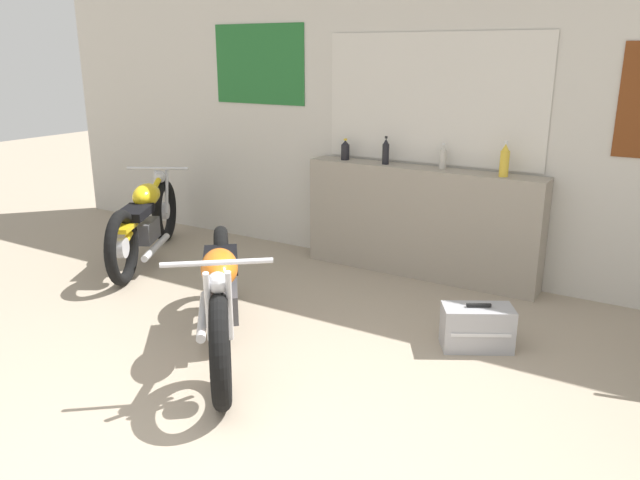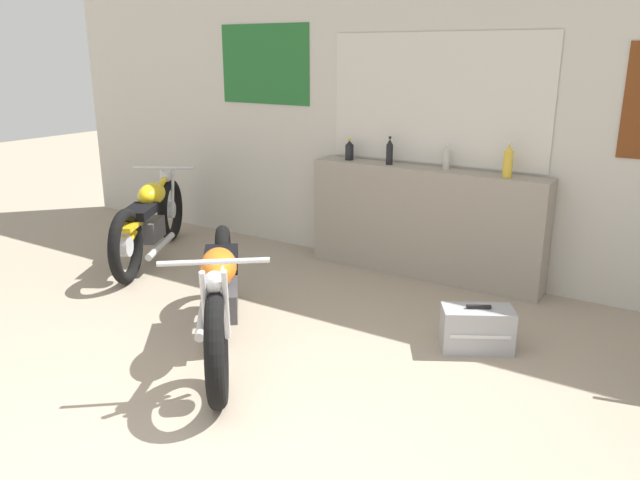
% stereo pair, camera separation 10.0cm
% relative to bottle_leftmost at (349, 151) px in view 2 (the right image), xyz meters
% --- Properties ---
extents(wall_back, '(10.00, 0.07, 2.80)m').
position_rel_bottle_leftmost_xyz_m(wall_back, '(1.17, 0.17, 0.32)').
color(wall_back, beige).
rests_on(wall_back, ground_plane).
extents(sill_counter, '(2.17, 0.28, 1.00)m').
position_rel_bottle_leftmost_xyz_m(sill_counter, '(0.78, -0.01, -0.59)').
color(sill_counter, gray).
rests_on(sill_counter, ground_plane).
extents(bottle_leftmost, '(0.08, 0.08, 0.20)m').
position_rel_bottle_leftmost_xyz_m(bottle_leftmost, '(0.00, 0.00, 0.00)').
color(bottle_leftmost, black).
rests_on(bottle_leftmost, sill_counter).
extents(bottle_left_center, '(0.06, 0.06, 0.25)m').
position_rel_bottle_leftmost_xyz_m(bottle_left_center, '(0.43, -0.02, 0.02)').
color(bottle_left_center, black).
rests_on(bottle_left_center, sill_counter).
extents(bottle_center, '(0.06, 0.06, 0.23)m').
position_rel_bottle_leftmost_xyz_m(bottle_center, '(0.95, 0.03, 0.01)').
color(bottle_center, '#B7B2A8').
rests_on(bottle_center, sill_counter).
extents(bottle_right_center, '(0.08, 0.08, 0.29)m').
position_rel_bottle_leftmost_xyz_m(bottle_right_center, '(1.51, -0.04, 0.04)').
color(bottle_right_center, gold).
rests_on(bottle_right_center, sill_counter).
extents(motorcycle_orange, '(1.43, 1.69, 0.84)m').
position_rel_bottle_leftmost_xyz_m(motorcycle_orange, '(0.23, -2.12, -0.68)').
color(motorcycle_orange, black).
rests_on(motorcycle_orange, ground_plane).
extents(motorcycle_yellow, '(1.08, 1.80, 0.83)m').
position_rel_bottle_leftmost_xyz_m(motorcycle_yellow, '(-1.66, -1.01, -0.68)').
color(motorcycle_yellow, black).
rests_on(motorcycle_yellow, ground_plane).
extents(hard_case_silver, '(0.53, 0.45, 0.33)m').
position_rel_bottle_leftmost_xyz_m(hard_case_silver, '(1.72, -1.19, -0.93)').
color(hard_case_silver, '#9E9EA3').
rests_on(hard_case_silver, ground_plane).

